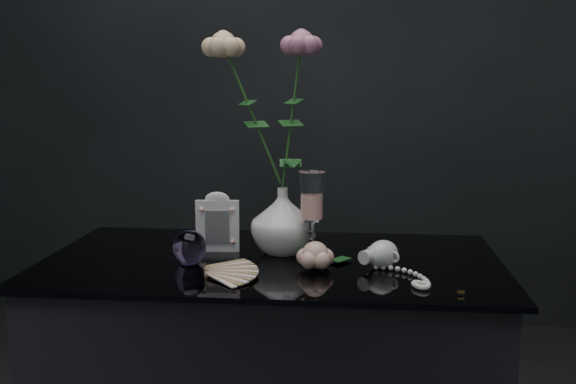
# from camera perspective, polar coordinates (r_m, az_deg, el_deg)

# --- Properties ---
(vase) EXTENTS (0.18, 0.18, 0.16)m
(vase) POSITION_cam_1_polar(r_m,az_deg,el_deg) (1.60, -0.46, -2.45)
(vase) COLOR silver
(vase) RESTS_ON table
(wine_glass) EXTENTS (0.08, 0.08, 0.20)m
(wine_glass) POSITION_cam_1_polar(r_m,az_deg,el_deg) (1.53, 2.01, -2.06)
(wine_glass) COLOR white
(wine_glass) RESTS_ON table
(picture_frame) EXTENTS (0.11, 0.09, 0.15)m
(picture_frame) POSITION_cam_1_polar(r_m,az_deg,el_deg) (1.62, -5.98, -2.51)
(picture_frame) COLOR silver
(picture_frame) RESTS_ON table
(paperweight) EXTENTS (0.09, 0.09, 0.08)m
(paperweight) POSITION_cam_1_polar(r_m,az_deg,el_deg) (1.53, -8.34, -4.62)
(paperweight) COLOR #8D72B9
(paperweight) RESTS_ON table
(paper_fan) EXTENTS (0.26, 0.24, 0.02)m
(paper_fan) POSITION_cam_1_polar(r_m,az_deg,el_deg) (1.44, -6.85, -6.66)
(paper_fan) COLOR beige
(paper_fan) RESTS_ON table
(loose_rose) EXTENTS (0.20, 0.22, 0.06)m
(loose_rose) POSITION_cam_1_polar(r_m,az_deg,el_deg) (1.47, 2.32, -5.38)
(loose_rose) COLOR #DEA68F
(loose_rose) RESTS_ON table
(pearl_jar) EXTENTS (0.31, 0.31, 0.06)m
(pearl_jar) POSITION_cam_1_polar(r_m,az_deg,el_deg) (1.50, 8.03, -5.13)
(pearl_jar) COLOR silver
(pearl_jar) RESTS_ON table
(roses) EXTENTS (0.26, 0.12, 0.41)m
(roses) POSITION_cam_1_polar(r_m,az_deg,el_deg) (1.57, -1.79, 7.83)
(roses) COLOR #E7BD8D
(roses) RESTS_ON vase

